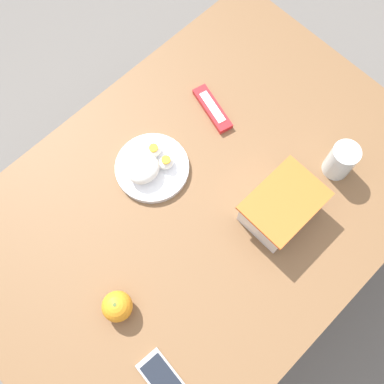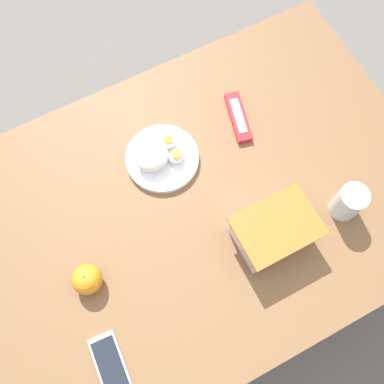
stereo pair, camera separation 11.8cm
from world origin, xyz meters
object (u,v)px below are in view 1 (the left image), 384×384
at_px(rice_plate, 150,167).
at_px(cell_phone, 166,383).
at_px(food_container, 281,207).
at_px(orange_fruit, 117,306).
at_px(candy_bar, 212,109).
at_px(drinking_glass, 341,160).

distance_m(rice_plate, cell_phone, 0.54).
xyz_separation_m(food_container, rice_plate, (0.16, -0.33, -0.02)).
relative_size(rice_plate, cell_phone, 1.29).
height_order(orange_fruit, candy_bar, orange_fruit).
distance_m(food_container, drinking_glass, 0.21).
height_order(candy_bar, drinking_glass, drinking_glass).
bearing_deg(candy_bar, rice_plate, 3.41).
bearing_deg(food_container, drinking_glass, 173.38).
bearing_deg(rice_plate, candy_bar, -176.59).
xyz_separation_m(food_container, orange_fruit, (0.46, -0.11, -0.01)).
bearing_deg(candy_bar, orange_fruit, 22.62).
distance_m(orange_fruit, drinking_glass, 0.68).
distance_m(orange_fruit, cell_phone, 0.21).
distance_m(food_container, rice_plate, 0.36).
distance_m(food_container, orange_fruit, 0.48).
bearing_deg(drinking_glass, cell_phone, 5.95).
height_order(candy_bar, cell_phone, candy_bar).
bearing_deg(candy_bar, cell_phone, 36.47).
xyz_separation_m(candy_bar, drinking_glass, (-0.11, 0.36, 0.04)).
distance_m(candy_bar, drinking_glass, 0.38).
bearing_deg(orange_fruit, cell_phone, 80.56).
relative_size(food_container, cell_phone, 1.28).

